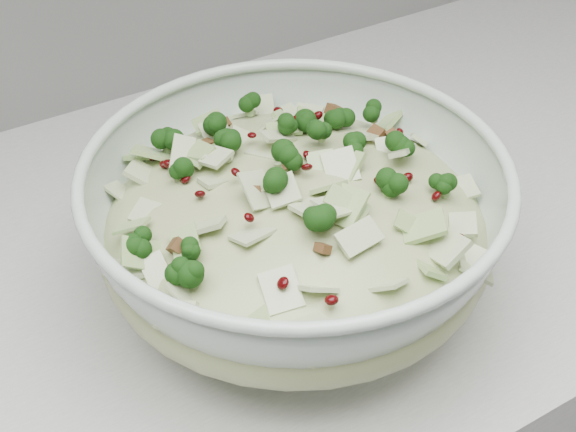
# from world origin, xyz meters

# --- Properties ---
(mixing_bowl) EXTENTS (0.41, 0.41, 0.13)m
(mixing_bowl) POSITION_xyz_m (-0.07, 1.60, 0.97)
(mixing_bowl) COLOR #B9CBBD
(mixing_bowl) RESTS_ON counter
(salad) EXTENTS (0.37, 0.37, 0.13)m
(salad) POSITION_xyz_m (-0.07, 1.60, 0.99)
(salad) COLOR #ACB37B
(salad) RESTS_ON mixing_bowl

